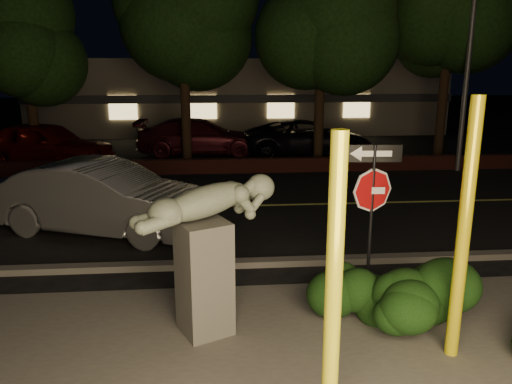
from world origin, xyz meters
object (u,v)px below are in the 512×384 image
silver_sedan (103,198)px  streetlight (469,14)px  yellow_pole_left (333,302)px  yellow_pole_right (464,233)px  parked_car_red (45,145)px  signpost (373,191)px  sculpture (206,241)px  parked_car_dark (307,138)px  parked_car_darkred (200,137)px

silver_sedan → streetlight: bearing=-41.7°
yellow_pole_left → streetlight: size_ratio=0.35×
streetlight → yellow_pole_right: bearing=-139.6°
yellow_pole_left → yellow_pole_right: 2.47m
parked_car_red → yellow_pole_left: bearing=-135.4°
signpost → parked_car_red: signpost is taller
sculpture → silver_sedan: sculpture is taller
signpost → parked_car_red: bearing=130.9°
signpost → parked_car_dark: 13.19m
yellow_pole_right → parked_car_darkred: 15.77m
sculpture → streetlight: 14.02m
yellow_pole_right → streetlight: 12.96m
sculpture → silver_sedan: size_ratio=0.45×
signpost → parked_car_darkred: (-3.05, 13.53, -1.02)m
parked_car_red → silver_sedan: bearing=-136.3°
silver_sedan → parked_car_darkred: silver_sedan is taller
yellow_pole_right → parked_car_dark: bearing=86.7°
streetlight → parked_car_dark: size_ratio=1.70×
sculpture → silver_sedan: 5.14m
silver_sedan → parked_car_dark: silver_sedan is taller
yellow_pole_left → parked_car_darkred: yellow_pole_left is taller
signpost → sculpture: bearing=-156.7°
signpost → silver_sedan: bearing=147.5°
parked_car_darkred → yellow_pole_right: bearing=-164.7°
yellow_pole_right → parked_car_darkred: bearing=103.3°
yellow_pole_left → parked_car_red: yellow_pole_left is taller
sculpture → silver_sedan: bearing=92.8°
parked_car_dark → silver_sedan: bearing=145.2°
streetlight → parked_car_dark: streetlight is taller
yellow_pole_right → signpost: bearing=108.2°
streetlight → parked_car_dark: (-4.61, 3.67, -4.58)m
yellow_pole_left → signpost: size_ratio=1.26×
sculpture → silver_sedan: (-2.36, 4.53, -0.55)m
yellow_pole_right → parked_car_dark: (0.84, 14.85, -0.94)m
parked_car_dark → yellow_pole_left: bearing=169.4°
streetlight → silver_sedan: streetlight is taller
sculpture → parked_car_darkred: sculpture is taller
silver_sedan → yellow_pole_left: bearing=-132.1°
yellow_pole_left → parked_car_darkred: bearing=95.6°
sculpture → parked_car_darkred: bearing=67.1°
yellow_pole_right → sculpture: yellow_pole_right is taller
signpost → yellow_pole_right: bearing=-68.2°
parked_car_darkred → parked_car_dark: (4.47, -0.46, -0.03)m
signpost → silver_sedan: 6.20m
signpost → streetlight: 11.72m
yellow_pole_left → signpost: bearing=66.9°
parked_car_red → parked_car_dark: 10.20m
parked_car_red → sculpture: bearing=-135.5°
silver_sedan → parked_car_red: parked_car_red is taller
streetlight → sculpture: bearing=-153.5°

